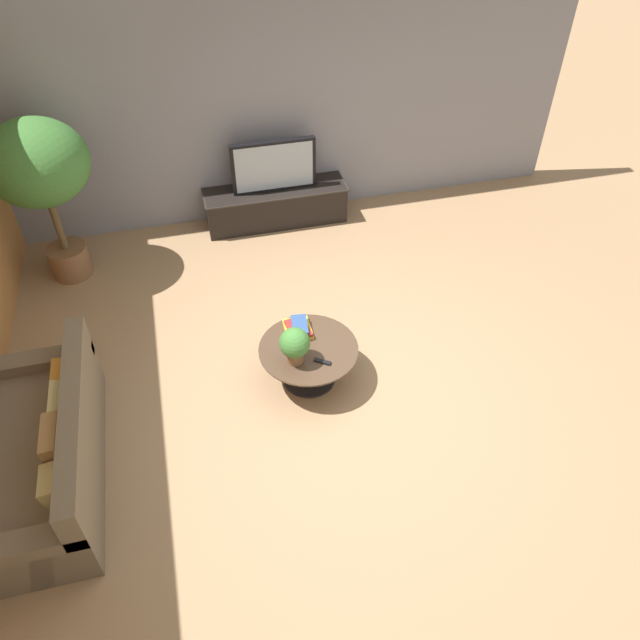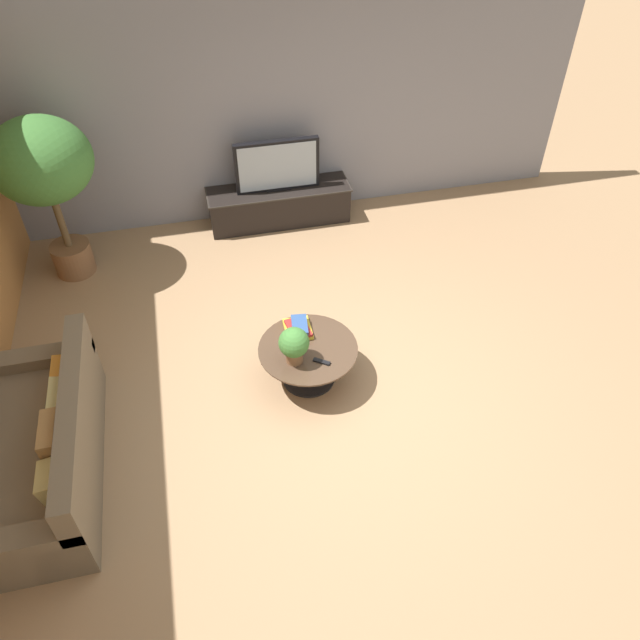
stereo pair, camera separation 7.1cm
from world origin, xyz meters
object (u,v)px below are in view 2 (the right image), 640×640
(coffee_table, at_px, (308,357))
(television, at_px, (277,166))
(media_console, at_px, (279,204))
(potted_plant_tabletop, at_px, (294,344))
(potted_palm_tall, at_px, (43,168))
(couch_by_wall, at_px, (49,449))

(coffee_table, bearing_deg, television, 85.30)
(media_console, relative_size, potted_plant_tabletop, 4.84)
(potted_palm_tall, height_order, potted_plant_tabletop, potted_palm_tall)
(television, distance_m, coffee_table, 2.80)
(media_console, height_order, potted_palm_tall, potted_palm_tall)
(couch_by_wall, bearing_deg, potted_palm_tall, 179.70)
(television, relative_size, couch_by_wall, 0.51)
(media_console, relative_size, coffee_table, 1.92)
(coffee_table, bearing_deg, couch_by_wall, -166.87)
(television, height_order, potted_palm_tall, potted_palm_tall)
(potted_plant_tabletop, bearing_deg, couch_by_wall, -169.25)
(television, distance_m, couch_by_wall, 4.17)
(television, xyz_separation_m, coffee_table, (-0.23, -2.75, -0.50))
(media_console, bearing_deg, television, -90.00)
(television, height_order, potted_plant_tabletop, television)
(couch_by_wall, relative_size, potted_plant_tabletop, 5.44)
(couch_by_wall, bearing_deg, television, 142.49)
(coffee_table, distance_m, couch_by_wall, 2.35)
(coffee_table, relative_size, couch_by_wall, 0.46)
(couch_by_wall, distance_m, potted_palm_tall, 2.99)
(media_console, xyz_separation_m, potted_palm_tall, (-2.50, -0.48, 1.09))
(media_console, distance_m, coffee_table, 2.76)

